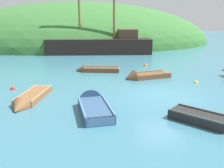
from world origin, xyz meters
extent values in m
plane|color=teal|center=(0.00, 0.00, 0.00)|extent=(120.00, 120.00, 0.00)
ellipsoid|color=#387033|center=(-3.29, 28.41, 0.00)|extent=(43.06, 24.77, 13.29)
cube|color=black|center=(-1.55, 17.11, 0.49)|extent=(12.74, 5.15, 2.59)
cube|color=#997A51|center=(-1.55, 17.11, 1.74)|extent=(12.21, 4.80, 0.10)
cylinder|color=olive|center=(-8.88, 18.05, 2.09)|extent=(2.95, 0.58, 0.97)
cylinder|color=olive|center=(-3.76, 17.39, 6.00)|extent=(0.28, 0.28, 8.42)
cylinder|color=olive|center=(0.29, 16.87, 5.57)|extent=(0.30, 0.30, 7.57)
cube|color=#4C3828|center=(1.88, 16.66, 2.34)|extent=(2.50, 2.78, 1.10)
cube|color=#335175|center=(-4.12, -2.33, 0.14)|extent=(1.46, 2.86, 0.51)
cone|color=#335175|center=(-4.23, -0.59, 0.14)|extent=(1.27, 0.76, 1.23)
cube|color=#4F75A1|center=(-4.04, -3.67, 0.21)|extent=(1.17, 0.19, 0.36)
cube|color=#4F75A1|center=(-4.15, -1.84, 0.33)|extent=(1.20, 0.25, 0.05)
cube|color=#4F75A1|center=(-4.09, -2.81, 0.33)|extent=(1.20, 0.25, 0.05)
cube|color=#4F75A1|center=(-3.51, -2.29, 0.42)|extent=(0.25, 2.73, 0.07)
cube|color=#4F75A1|center=(-4.73, -2.37, 0.42)|extent=(0.25, 2.73, 0.07)
cube|color=brown|center=(0.68, 4.01, 0.10)|extent=(2.91, 1.69, 0.44)
cone|color=brown|center=(-1.00, 3.69, 0.10)|extent=(0.88, 1.24, 1.13)
cube|color=#8E6242|center=(1.97, 4.26, 0.17)|extent=(0.32, 1.08, 0.31)
cube|color=#8E6242|center=(0.21, 3.92, 0.26)|extent=(0.38, 1.11, 0.05)
cube|color=#8E6242|center=(1.15, 4.10, 0.26)|extent=(0.38, 1.11, 0.05)
cube|color=#8E6242|center=(0.57, 4.56, 0.35)|extent=(2.65, 0.58, 0.07)
cube|color=#8E6242|center=(0.78, 3.46, 0.35)|extent=(2.65, 0.58, 0.07)
cube|color=black|center=(0.14, -3.97, 0.12)|extent=(2.32, 2.52, 0.49)
cube|color=#3B3B3B|center=(-0.59, -3.08, 0.20)|extent=(0.79, 0.68, 0.34)
cube|color=#3B3B3B|center=(0.40, -4.30, 0.31)|extent=(0.85, 0.74, 0.05)
cube|color=#3B3B3B|center=(-0.13, -3.64, 0.31)|extent=(0.85, 0.74, 0.05)
cube|color=#3B3B3B|center=(-0.23, -4.27, 0.40)|extent=(1.55, 1.88, 0.07)
cube|color=#3B3B3B|center=(0.50, -3.67, 0.40)|extent=(1.55, 1.88, 0.07)
cube|color=brown|center=(-2.62, 6.63, 0.09)|extent=(3.02, 1.61, 0.43)
cone|color=brown|center=(-4.37, 7.08, 0.09)|extent=(0.91, 1.03, 0.88)
cube|color=#8E6242|center=(-1.28, 6.29, 0.16)|extent=(0.32, 0.84, 0.30)
cube|color=#8E6242|center=(-3.11, 6.76, 0.25)|extent=(0.38, 0.87, 0.05)
cube|color=#8E6242|center=(-2.14, 6.51, 0.25)|extent=(0.38, 0.87, 0.05)
cube|color=#8E6242|center=(-2.52, 7.04, 0.34)|extent=(2.76, 0.78, 0.07)
cube|color=#8E6242|center=(-2.73, 6.22, 0.34)|extent=(2.76, 0.78, 0.07)
cube|color=brown|center=(-7.19, 0.59, 0.08)|extent=(1.82, 3.26, 0.40)
cone|color=brown|center=(-7.70, -1.26, 0.08)|extent=(1.14, 0.99, 0.98)
cube|color=#AE7B4F|center=(-6.79, 2.04, 0.14)|extent=(0.93, 0.36, 0.28)
cube|color=#AE7B4F|center=(-7.33, 0.07, 0.22)|extent=(0.96, 0.43, 0.05)
cube|color=#AE7B4F|center=(-7.04, 1.12, 0.22)|extent=(0.96, 0.43, 0.05)
cube|color=#AE7B4F|center=(-7.65, 0.72, 0.31)|extent=(0.88, 2.95, 0.07)
cube|color=#AE7B4F|center=(-6.73, 0.47, 0.31)|extent=(0.88, 2.95, 0.07)
sphere|color=yellow|center=(3.22, 2.03, 0.00)|extent=(0.30, 0.30, 0.30)
sphere|color=orange|center=(1.69, 8.52, 0.00)|extent=(0.34, 0.34, 0.34)
sphere|color=red|center=(-8.70, 2.59, 0.00)|extent=(0.34, 0.34, 0.34)
camera|label=1|loc=(-5.19, -12.98, 4.36)|focal=39.81mm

